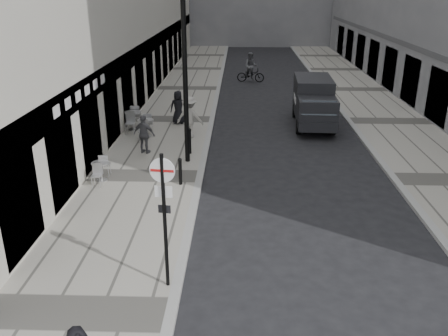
{
  "coord_description": "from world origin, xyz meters",
  "views": [
    {
      "loc": [
        1.4,
        -5.44,
        6.65
      ],
      "look_at": [
        0.96,
        7.92,
        1.4
      ],
      "focal_mm": 38.0,
      "sensor_mm": 36.0,
      "label": 1
    }
  ],
  "objects_px": {
    "cyclist": "(251,71)",
    "panel_van": "(314,100)",
    "sign_post": "(164,204)",
    "lamppost": "(185,59)"
  },
  "relations": [
    {
      "from": "panel_van",
      "to": "cyclist",
      "type": "xyz_separation_m",
      "value": [
        -2.88,
        10.84,
        -0.46
      ]
    },
    {
      "from": "cyclist",
      "to": "panel_van",
      "type": "bearing_deg",
      "value": -69.35
    },
    {
      "from": "sign_post",
      "to": "lamppost",
      "type": "relative_size",
      "value": 0.45
    },
    {
      "from": "sign_post",
      "to": "panel_van",
      "type": "distance_m",
      "value": 14.85
    },
    {
      "from": "panel_van",
      "to": "cyclist",
      "type": "distance_m",
      "value": 11.22
    },
    {
      "from": "sign_post",
      "to": "cyclist",
      "type": "distance_m",
      "value": 24.85
    },
    {
      "from": "lamppost",
      "to": "cyclist",
      "type": "relative_size",
      "value": 3.42
    },
    {
      "from": "lamppost",
      "to": "panel_van",
      "type": "distance_m",
      "value": 8.51
    },
    {
      "from": "sign_post",
      "to": "lamppost",
      "type": "height_order",
      "value": "lamppost"
    },
    {
      "from": "sign_post",
      "to": "panel_van",
      "type": "bearing_deg",
      "value": 76.39
    }
  ]
}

